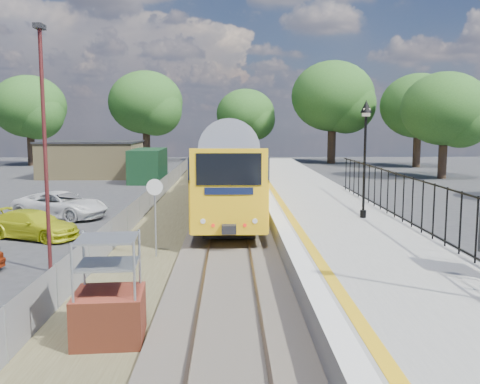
{
  "coord_description": "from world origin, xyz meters",
  "views": [
    {
      "loc": [
        0.04,
        -14.73,
        4.57
      ],
      "look_at": [
        0.42,
        5.46,
        2.0
      ],
      "focal_mm": 40.0,
      "sensor_mm": 36.0,
      "label": 1
    }
  ],
  "objects_px": {
    "car_white": "(61,205)",
    "brick_plinth": "(109,292)",
    "victorian_lamp_north": "(365,131)",
    "speed_sign": "(155,205)",
    "train": "(229,155)",
    "car_yellow": "(33,225)",
    "carpark_lamp": "(44,135)"
  },
  "relations": [
    {
      "from": "car_white",
      "to": "brick_plinth",
      "type": "bearing_deg",
      "value": -137.53
    },
    {
      "from": "victorian_lamp_north",
      "to": "speed_sign",
      "type": "bearing_deg",
      "value": -160.13
    },
    {
      "from": "speed_sign",
      "to": "train",
      "type": "bearing_deg",
      "value": 84.92
    },
    {
      "from": "train",
      "to": "speed_sign",
      "type": "distance_m",
      "value": 20.94
    },
    {
      "from": "train",
      "to": "car_white",
      "type": "bearing_deg",
      "value": -122.85
    },
    {
      "from": "victorian_lamp_north",
      "to": "car_yellow",
      "type": "relative_size",
      "value": 1.17
    },
    {
      "from": "brick_plinth",
      "to": "car_white",
      "type": "xyz_separation_m",
      "value": [
        -5.72,
        15.13,
        -0.45
      ]
    },
    {
      "from": "carpark_lamp",
      "to": "car_white",
      "type": "height_order",
      "value": "carpark_lamp"
    },
    {
      "from": "victorian_lamp_north",
      "to": "carpark_lamp",
      "type": "xyz_separation_m",
      "value": [
        -10.87,
        -4.4,
        -0.05
      ]
    },
    {
      "from": "carpark_lamp",
      "to": "car_white",
      "type": "distance_m",
      "value": 10.62
    },
    {
      "from": "victorian_lamp_north",
      "to": "car_white",
      "type": "bearing_deg",
      "value": 158.86
    },
    {
      "from": "brick_plinth",
      "to": "speed_sign",
      "type": "bearing_deg",
      "value": 90.0
    },
    {
      "from": "train",
      "to": "brick_plinth",
      "type": "xyz_separation_m",
      "value": [
        -2.5,
        -27.86,
        -1.24
      ]
    },
    {
      "from": "brick_plinth",
      "to": "speed_sign",
      "type": "height_order",
      "value": "speed_sign"
    },
    {
      "from": "train",
      "to": "car_yellow",
      "type": "relative_size",
      "value": 10.41
    },
    {
      "from": "train",
      "to": "car_white",
      "type": "height_order",
      "value": "train"
    },
    {
      "from": "speed_sign",
      "to": "carpark_lamp",
      "type": "height_order",
      "value": "carpark_lamp"
    },
    {
      "from": "brick_plinth",
      "to": "car_white",
      "type": "relative_size",
      "value": 0.49
    },
    {
      "from": "train",
      "to": "carpark_lamp",
      "type": "distance_m",
      "value": 23.13
    },
    {
      "from": "carpark_lamp",
      "to": "car_yellow",
      "type": "height_order",
      "value": "carpark_lamp"
    },
    {
      "from": "train",
      "to": "car_yellow",
      "type": "distance_m",
      "value": 19.24
    },
    {
      "from": "brick_plinth",
      "to": "car_yellow",
      "type": "bearing_deg",
      "value": 117.26
    },
    {
      "from": "brick_plinth",
      "to": "car_white",
      "type": "distance_m",
      "value": 16.18
    },
    {
      "from": "victorian_lamp_north",
      "to": "train",
      "type": "relative_size",
      "value": 0.11
    },
    {
      "from": "victorian_lamp_north",
      "to": "carpark_lamp",
      "type": "bearing_deg",
      "value": -157.95
    },
    {
      "from": "train",
      "to": "car_white",
      "type": "xyz_separation_m",
      "value": [
        -8.22,
        -12.74,
        -1.69
      ]
    },
    {
      "from": "train",
      "to": "brick_plinth",
      "type": "distance_m",
      "value": 28.0
    },
    {
      "from": "brick_plinth",
      "to": "speed_sign",
      "type": "distance_m",
      "value": 7.12
    },
    {
      "from": "speed_sign",
      "to": "victorian_lamp_north",
      "type": "bearing_deg",
      "value": 21.65
    },
    {
      "from": "brick_plinth",
      "to": "car_white",
      "type": "height_order",
      "value": "brick_plinth"
    },
    {
      "from": "victorian_lamp_north",
      "to": "speed_sign",
      "type": "xyz_separation_m",
      "value": [
        -7.8,
        -2.82,
        -2.44
      ]
    },
    {
      "from": "car_yellow",
      "to": "victorian_lamp_north",
      "type": "bearing_deg",
      "value": -69.82
    }
  ]
}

